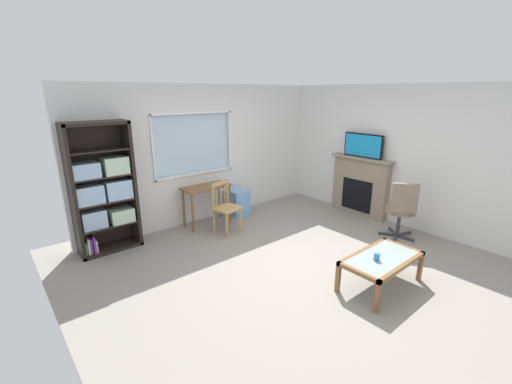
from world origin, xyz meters
name	(u,v)px	position (x,y,z in m)	size (l,w,h in m)	color
ground	(297,261)	(0.00, 0.00, -0.01)	(5.97, 5.81, 0.02)	gray
wall_back_with_window	(209,155)	(0.04, 2.40, 1.24)	(4.97, 0.15, 2.53)	silver
wall_right	(395,155)	(2.55, 0.00, 1.26)	(0.12, 5.01, 2.53)	silver
bookshelf	(103,191)	(-1.99, 2.16, 0.95)	(0.90, 0.38, 1.98)	black
desk_under_window	(207,193)	(-0.26, 2.05, 0.61)	(0.89, 0.42, 0.74)	brown
wooden_chair	(226,207)	(-0.19, 1.54, 0.46)	(0.48, 0.46, 0.90)	tan
plastic_drawer_unit	(238,202)	(0.48, 2.10, 0.26)	(0.35, 0.40, 0.51)	#72ADDB
fireplace	(360,186)	(2.39, 0.57, 0.59)	(0.26, 1.27, 1.17)	gray
tv	(363,145)	(2.37, 0.57, 1.40)	(0.06, 0.81, 0.46)	black
office_chair	(402,208)	(1.87, -0.57, 0.55)	(0.62, 0.57, 1.00)	#7A6B5B
coffee_table	(382,261)	(0.32, -1.13, 0.35)	(1.09, 0.58, 0.41)	#8C9E99
sippy_cup	(377,257)	(0.19, -1.12, 0.45)	(0.07, 0.07, 0.09)	#337FD6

